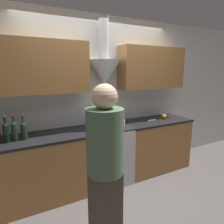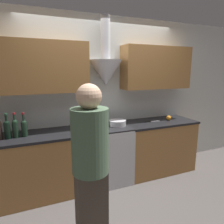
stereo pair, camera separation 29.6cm
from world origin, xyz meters
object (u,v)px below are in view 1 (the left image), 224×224
Objects in this scene: wine_bottle_4 at (14,130)px; wine_bottle_5 at (24,130)px; wine_bottle_3 at (6,132)px; stove_range at (109,153)px; mixing_bowl at (117,123)px; stock_pot at (102,124)px; orange_fruit at (164,117)px; person_foreground_left at (105,167)px.

wine_bottle_4 reaches higher than wine_bottle_5.
wine_bottle_3 is 0.09m from wine_bottle_4.
wine_bottle_3 is at bearing -178.46° from stove_range.
wine_bottle_3 is 1.25× the size of mixing_bowl.
stove_range is 2.74× the size of wine_bottle_4.
wine_bottle_3 is 1.28m from stock_pot.
stove_range is at bearing 1.54° from wine_bottle_3.
wine_bottle_3 is 4.00× the size of orange_fruit.
stove_range is 1.44m from person_foreground_left.
wine_bottle_4 is at bearing -179.06° from mixing_bowl.
wine_bottle_3 is at bearing -174.41° from wine_bottle_5.
wine_bottle_5 is at bearing 115.29° from person_foreground_left.
stock_pot is (1.18, 0.00, -0.07)m from wine_bottle_4.
stove_range is at bearing 179.27° from orange_fruit.
stock_pot is (1.27, 0.02, -0.07)m from wine_bottle_3.
person_foreground_left is at bearing -113.70° from stock_pot.
wine_bottle_3 reaches higher than mixing_bowl.
stove_range is 1.34m from wine_bottle_5.
orange_fruit is at bearing 0.54° from wine_bottle_3.
wine_bottle_5 is at bearing -179.18° from mixing_bowl.
orange_fruit is at bearing 0.11° from wine_bottle_5.
person_foreground_left is (-0.65, -1.20, 0.46)m from stove_range.
stove_range is 3.39× the size of mixing_bowl.
stove_range is 0.55× the size of person_foreground_left.
mixing_bowl is (1.54, 0.04, -0.09)m from wine_bottle_3.
person_foreground_left is at bearing -123.26° from mixing_bowl.
wine_bottle_3 is 1.03× the size of wine_bottle_5.
stove_range is 0.53m from stock_pot.
stock_pot is 0.27m from mixing_bowl.
wine_bottle_5 is at bearing 5.59° from wine_bottle_3.
person_foreground_left reaches higher than mixing_bowl.
wine_bottle_4 is (0.09, 0.01, 0.00)m from wine_bottle_3.
stock_pot is at bearing -0.18° from wine_bottle_5.
person_foreground_left is at bearing -60.60° from wine_bottle_4.
stove_range is 1.52m from wine_bottle_3.
wine_bottle_4 is at bearing 119.40° from person_foreground_left.
wine_bottle_3 is at bearing -178.56° from mixing_bowl.
wine_bottle_4 is at bearing -179.94° from stock_pot.
wine_bottle_3 is at bearing -170.88° from wine_bottle_4.
wine_bottle_4 is 1.62× the size of stock_pot.
stove_range is 2.81× the size of wine_bottle_5.
wine_bottle_5 reaches higher than stock_pot.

